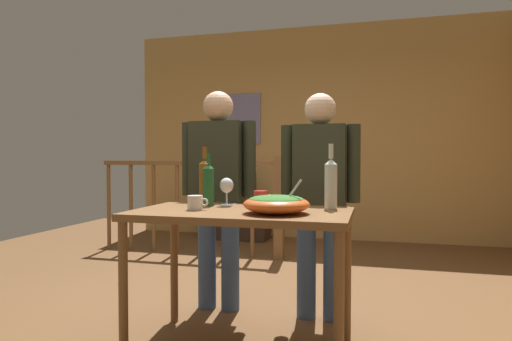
# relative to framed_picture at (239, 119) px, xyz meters

# --- Properties ---
(ground_plane) EXTENTS (7.84, 7.84, 0.00)m
(ground_plane) POSITION_rel_framed_picture_xyz_m (1.05, -2.96, -1.64)
(ground_plane) COLOR brown
(back_wall) EXTENTS (5.06, 0.10, 2.87)m
(back_wall) POSITION_rel_framed_picture_xyz_m (1.05, 0.06, -0.21)
(back_wall) COLOR tan
(back_wall) RESTS_ON ground_plane
(framed_picture) EXTENTS (0.64, 0.03, 0.70)m
(framed_picture) POSITION_rel_framed_picture_xyz_m (0.00, 0.00, 0.00)
(framed_picture) COLOR #7D78AA
(stair_railing) EXTENTS (2.19, 0.10, 1.11)m
(stair_railing) POSITION_rel_framed_picture_xyz_m (0.16, -1.31, -1.00)
(stair_railing) COLOR brown
(stair_railing) RESTS_ON ground_plane
(tv_console) EXTENTS (0.90, 0.40, 0.46)m
(tv_console) POSITION_rel_framed_picture_xyz_m (0.05, -0.29, -1.41)
(tv_console) COLOR #38281E
(tv_console) RESTS_ON ground_plane
(flat_screen_tv) EXTENTS (0.58, 0.12, 0.42)m
(flat_screen_tv) POSITION_rel_framed_picture_xyz_m (0.05, -0.32, -0.93)
(flat_screen_tv) COLOR black
(flat_screen_tv) RESTS_ON tv_console
(serving_table) EXTENTS (1.21, 0.69, 0.80)m
(serving_table) POSITION_rel_framed_picture_xyz_m (1.14, -3.57, -0.93)
(serving_table) COLOR brown
(serving_table) RESTS_ON ground_plane
(salad_bowl) EXTENTS (0.35, 0.35, 0.18)m
(salad_bowl) POSITION_rel_framed_picture_xyz_m (1.36, -3.66, -0.78)
(salad_bowl) COLOR #DB5B23
(salad_bowl) RESTS_ON serving_table
(wine_glass) EXTENTS (0.08, 0.08, 0.17)m
(wine_glass) POSITION_rel_framed_picture_xyz_m (0.99, -3.38, -0.72)
(wine_glass) COLOR silver
(wine_glass) RESTS_ON serving_table
(wine_bottle_green) EXTENTS (0.07, 0.07, 0.32)m
(wine_bottle_green) POSITION_rel_framed_picture_xyz_m (0.88, -3.41, -0.70)
(wine_bottle_green) COLOR #1E5628
(wine_bottle_green) RESTS_ON serving_table
(wine_bottle_clear) EXTENTS (0.07, 0.07, 0.38)m
(wine_bottle_clear) POSITION_rel_framed_picture_xyz_m (1.62, -3.37, -0.69)
(wine_bottle_clear) COLOR silver
(wine_bottle_clear) RESTS_ON serving_table
(wine_bottle_amber) EXTENTS (0.07, 0.07, 0.37)m
(wine_bottle_amber) POSITION_rel_framed_picture_xyz_m (0.81, -3.31, -0.69)
(wine_bottle_amber) COLOR brown
(wine_bottle_amber) RESTS_ON serving_table
(mug_white) EXTENTS (0.12, 0.09, 0.08)m
(mug_white) POSITION_rel_framed_picture_xyz_m (0.88, -3.62, -0.80)
(mug_white) COLOR white
(mug_white) RESTS_ON serving_table
(mug_red) EXTENTS (0.12, 0.08, 0.10)m
(mug_red) POSITION_rel_framed_picture_xyz_m (1.20, -3.36, -0.79)
(mug_red) COLOR #B7332D
(mug_red) RESTS_ON serving_table
(person_standing_left) EXTENTS (0.56, 0.23, 1.57)m
(person_standing_left) POSITION_rel_framed_picture_xyz_m (0.77, -2.95, -0.72)
(person_standing_left) COLOR #3D5684
(person_standing_left) RESTS_ON ground_plane
(person_standing_right) EXTENTS (0.53, 0.23, 1.53)m
(person_standing_right) POSITION_rel_framed_picture_xyz_m (1.50, -2.95, -0.75)
(person_standing_right) COLOR #3D5684
(person_standing_right) RESTS_ON ground_plane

